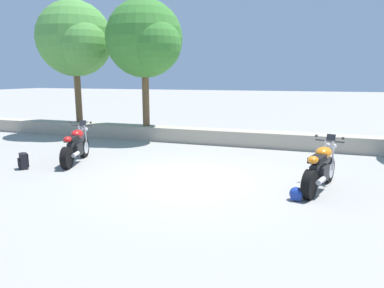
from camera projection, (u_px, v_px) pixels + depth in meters
ground_plane at (188, 179)px, 8.72m from camera, size 120.00×120.00×0.00m
stone_wall at (231, 137)px, 13.12m from camera, size 36.00×0.80×0.55m
motorcycle_red_near_left at (76, 146)px, 10.31m from camera, size 0.93×2.01×1.18m
motorcycle_orange_centre at (321, 169)px, 7.79m from camera, size 0.89×2.02×1.18m
rider_backpack at (23, 160)px, 9.61m from camera, size 0.35×0.35×0.47m
rider_helmet at (296, 194)px, 7.16m from camera, size 0.28×0.28×0.28m
leafy_tree_far_left at (76, 40)px, 14.71m from camera, size 3.34×3.18×5.17m
leafy_tree_mid_left at (147, 40)px, 13.48m from camera, size 3.18×3.02×4.96m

